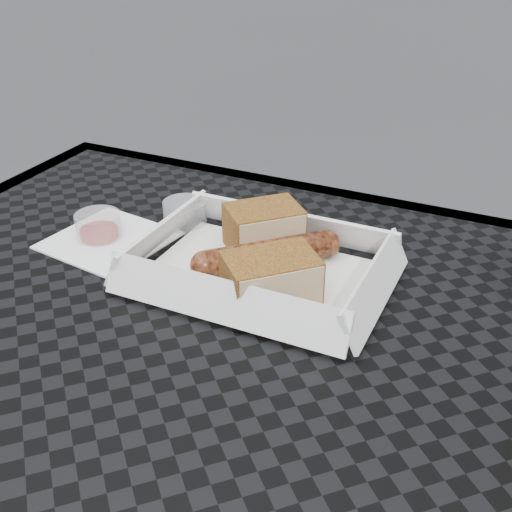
# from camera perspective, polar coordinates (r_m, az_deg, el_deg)

# --- Properties ---
(patio_table) EXTENTS (0.80, 0.80, 0.74)m
(patio_table) POSITION_cam_1_polar(r_m,az_deg,el_deg) (0.59, -7.45, -15.19)
(patio_table) COLOR black
(patio_table) RESTS_ON ground
(food_tray) EXTENTS (0.22, 0.15, 0.00)m
(food_tray) POSITION_cam_1_polar(r_m,az_deg,el_deg) (0.64, 0.38, -1.76)
(food_tray) COLOR white
(food_tray) RESTS_ON patio_table
(bratwurst) EXTENTS (0.12, 0.12, 0.03)m
(bratwurst) POSITION_cam_1_polar(r_m,az_deg,el_deg) (0.65, 1.01, 0.14)
(bratwurst) COLOR brown
(bratwurst) RESTS_ON food_tray
(bread_near) EXTENTS (0.09, 0.09, 0.05)m
(bread_near) POSITION_cam_1_polar(r_m,az_deg,el_deg) (0.68, 0.69, 2.52)
(bread_near) COLOR brown
(bread_near) RESTS_ON food_tray
(bread_far) EXTENTS (0.10, 0.10, 0.04)m
(bread_far) POSITION_cam_1_polar(r_m,az_deg,el_deg) (0.60, 1.32, -1.92)
(bread_far) COLOR brown
(bread_far) RESTS_ON food_tray
(veg_garnish) EXTENTS (0.03, 0.03, 0.00)m
(veg_garnish) POSITION_cam_1_polar(r_m,az_deg,el_deg) (0.58, 4.51, -5.58)
(veg_garnish) COLOR red
(veg_garnish) RESTS_ON food_tray
(napkin) EXTENTS (0.14, 0.14, 0.00)m
(napkin) POSITION_cam_1_polar(r_m,az_deg,el_deg) (0.73, -12.91, 1.39)
(napkin) COLOR white
(napkin) RESTS_ON patio_table
(condiment_cup_sauce) EXTENTS (0.05, 0.05, 0.03)m
(condiment_cup_sauce) POSITION_cam_1_polar(r_m,az_deg,el_deg) (0.73, -13.83, 2.56)
(condiment_cup_sauce) COLOR maroon
(condiment_cup_sauce) RESTS_ON patio_table
(condiment_cup_empty) EXTENTS (0.05, 0.05, 0.03)m
(condiment_cup_empty) POSITION_cam_1_polar(r_m,az_deg,el_deg) (0.74, -6.33, 3.77)
(condiment_cup_empty) COLOR silver
(condiment_cup_empty) RESTS_ON patio_table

